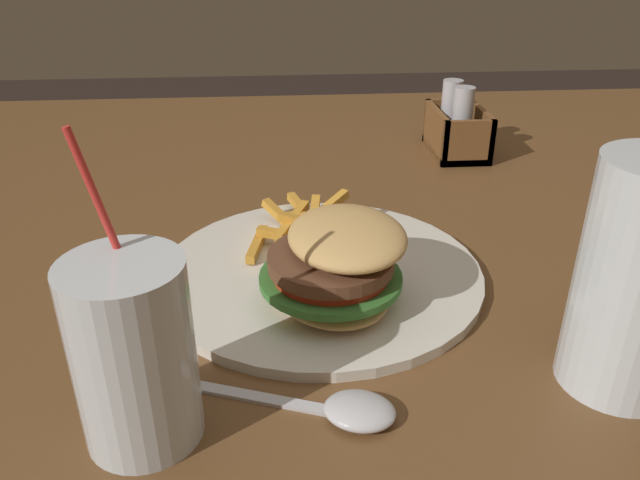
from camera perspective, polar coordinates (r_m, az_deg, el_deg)
dining_table at (r=0.68m, az=6.12°, el=-8.19°), size 1.39×1.42×0.70m
meal_plate_near at (r=0.58m, az=0.59°, el=-2.45°), size 0.32×0.32×0.09m
beer_glass at (r=0.49m, az=27.14°, el=-3.45°), size 0.09×0.09×0.18m
juice_glass at (r=0.43m, az=-16.55°, el=-10.43°), size 0.08×0.08×0.21m
spoon at (r=0.46m, az=2.60°, el=-15.20°), size 0.08×0.16×0.01m
condiment_caddy at (r=0.96m, az=12.37°, el=9.85°), size 0.12×0.07×0.10m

